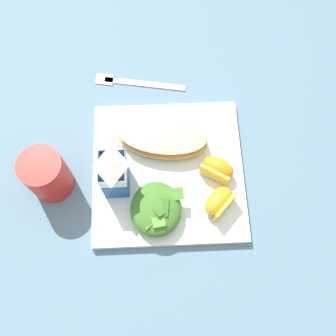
# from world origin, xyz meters

# --- Properties ---
(ground) EXTENTS (3.00, 3.00, 0.00)m
(ground) POSITION_xyz_m (0.00, 0.00, 0.00)
(ground) COLOR slate
(white_plate) EXTENTS (0.28, 0.28, 0.02)m
(white_plate) POSITION_xyz_m (0.00, 0.00, 0.01)
(white_plate) COLOR silver
(white_plate) RESTS_ON ground
(cheesy_pizza_bread) EXTENTS (0.11, 0.18, 0.04)m
(cheesy_pizza_bread) POSITION_xyz_m (0.06, 0.01, 0.03)
(cheesy_pizza_bread) COLOR tan
(cheesy_pizza_bread) RESTS_ON white_plate
(green_salad_pile) EXTENTS (0.10, 0.09, 0.04)m
(green_salad_pile) POSITION_xyz_m (-0.08, 0.02, 0.04)
(green_salad_pile) COLOR #3D7028
(green_salad_pile) RESTS_ON white_plate
(milk_carton) EXTENTS (0.06, 0.04, 0.11)m
(milk_carton) POSITION_xyz_m (-0.02, 0.09, 0.08)
(milk_carton) COLOR #23569E
(milk_carton) RESTS_ON white_plate
(orange_wedge_front) EXTENTS (0.07, 0.07, 0.04)m
(orange_wedge_front) POSITION_xyz_m (-0.07, -0.09, 0.04)
(orange_wedge_front) COLOR orange
(orange_wedge_front) RESTS_ON white_plate
(orange_wedge_middle) EXTENTS (0.06, 0.07, 0.04)m
(orange_wedge_middle) POSITION_xyz_m (-0.01, -0.09, 0.04)
(orange_wedge_middle) COLOR orange
(orange_wedge_middle) RESTS_ON white_plate
(metal_fork) EXTENTS (0.05, 0.19, 0.01)m
(metal_fork) POSITION_xyz_m (0.20, 0.06, 0.00)
(metal_fork) COLOR silver
(metal_fork) RESTS_ON ground
(drinking_red_cup) EXTENTS (0.08, 0.08, 0.10)m
(drinking_red_cup) POSITION_xyz_m (-0.01, 0.22, 0.05)
(drinking_red_cup) COLOR red
(drinking_red_cup) RESTS_ON ground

